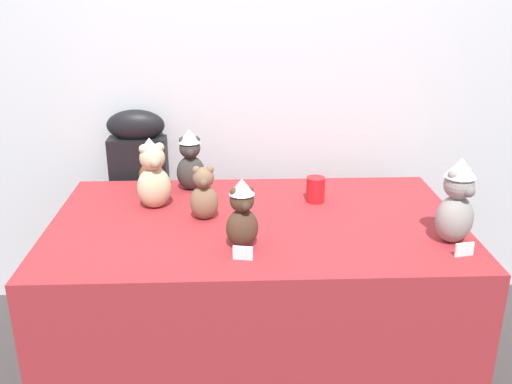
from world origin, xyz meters
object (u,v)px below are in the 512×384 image
party_cup_red (316,190)px  teddy_bear_chestnut (151,166)px  teddy_bear_cocoa (242,214)px  display_table (256,299)px  teddy_bear_charcoal (190,160)px  teddy_bear_ash (457,202)px  teddy_bear_mocha (204,194)px  teddy_bear_sand (154,178)px  instrument_case (142,210)px

party_cup_red → teddy_bear_chestnut: bearing=167.8°
teddy_bear_cocoa → teddy_bear_chestnut: (-0.40, 0.58, -0.01)m
display_table → teddy_bear_charcoal: size_ratio=5.79×
teddy_bear_charcoal → teddy_bear_ash: bearing=-36.7°
teddy_bear_ash → teddy_bear_mocha: 0.95m
teddy_bear_sand → teddy_bear_ash: size_ratio=0.86×
display_table → teddy_bear_cocoa: bearing=-104.0°
teddy_bear_charcoal → teddy_bear_mocha: bearing=-83.8°
instrument_case → party_cup_red: size_ratio=9.54×
display_table → teddy_bear_chestnut: 0.75m
instrument_case → teddy_bear_mocha: instrument_case is taller
teddy_bear_sand → teddy_bear_chestnut: 0.19m
display_table → teddy_bear_sand: (-0.42, 0.15, 0.50)m
teddy_bear_cocoa → teddy_bear_charcoal: 0.64m
teddy_bear_ash → teddy_bear_mocha: teddy_bear_ash is taller
display_table → teddy_bear_chestnut: (-0.46, 0.34, 0.49)m
instrument_case → teddy_bear_ash: teddy_bear_ash is taller
instrument_case → teddy_bear_chestnut: (0.10, -0.27, 0.33)m
teddy_bear_chestnut → instrument_case: bearing=92.5°
teddy_bear_ash → teddy_bear_charcoal: 1.16m
instrument_case → party_cup_red: bearing=-27.4°
teddy_bear_charcoal → teddy_bear_mocha: teddy_bear_charcoal is taller
teddy_bear_sand → instrument_case: bearing=85.5°
teddy_bear_cocoa → party_cup_red: (0.32, 0.42, -0.07)m
teddy_bear_chestnut → party_cup_red: teddy_bear_chestnut is taller
instrument_case → teddy_bear_cocoa: bearing=-59.6°
display_table → teddy_bear_ash: size_ratio=5.08×
teddy_bear_cocoa → display_table: bearing=57.8°
instrument_case → display_table: bearing=-47.8°
teddy_bear_ash → teddy_bear_cocoa: 0.77m
teddy_bear_mocha → teddy_bear_ash: bearing=-18.7°
instrument_case → teddy_bear_mocha: (0.35, -0.59, 0.31)m
teddy_bear_charcoal → teddy_bear_mocha: size_ratio=1.26×
instrument_case → teddy_bear_cocoa: (0.50, -0.85, 0.33)m
party_cup_red → teddy_bear_mocha: bearing=-160.6°
teddy_bear_sand → teddy_bear_mocha: (0.21, -0.13, -0.03)m
display_table → instrument_case: bearing=132.2°
instrument_case → teddy_bear_sand: 0.59m
teddy_bear_ash → party_cup_red: bearing=110.6°
teddy_bear_sand → teddy_bear_chestnut: size_ratio=1.12×
teddy_bear_charcoal → teddy_bear_chestnut: 0.18m
display_table → teddy_bear_ash: (0.72, -0.22, 0.52)m
teddy_bear_mocha → teddy_bear_chestnut: size_ratio=0.90×
instrument_case → teddy_bear_ash: size_ratio=3.26×
display_table → instrument_case: (-0.56, 0.62, 0.16)m
teddy_bear_chestnut → party_cup_red: size_ratio=2.27×
display_table → teddy_bear_cocoa: size_ratio=6.29×
teddy_bear_charcoal → teddy_bear_mocha: (0.08, -0.34, -0.03)m
teddy_bear_ash → teddy_bear_cocoa: size_ratio=1.24×
teddy_bear_sand → teddy_bear_charcoal: 0.25m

